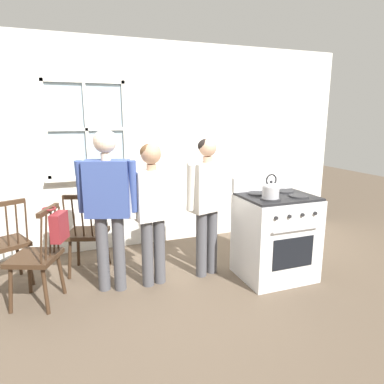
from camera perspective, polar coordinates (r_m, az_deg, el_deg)
ground_plane at (r=3.66m, az=-5.81°, el=-16.06°), size 16.00×16.00×0.00m
wall_back at (r=4.61m, az=-10.33°, el=7.20°), size 6.40×0.16×2.70m
chair_by_window at (r=3.55m, az=-24.44°, el=-10.05°), size 0.53×0.54×0.94m
chair_near_wall at (r=4.04m, az=-28.73°, el=-7.78°), size 0.55×0.54×0.94m
chair_center_cluster at (r=4.02m, az=-17.03°, el=-6.81°), size 0.53×0.51×0.94m
person_elderly_left at (r=3.42m, az=-13.87°, el=-0.44°), size 0.58×0.34×1.62m
person_teen_center at (r=3.49m, az=-6.65°, el=-1.67°), size 0.52×0.27×1.49m
person_adult_right at (r=3.69m, az=2.55°, el=-0.61°), size 0.56×0.32×1.52m
stove at (r=3.87m, az=13.68°, el=-7.06°), size 0.77×0.68×1.08m
kettle at (r=3.53m, az=13.01°, el=0.36°), size 0.21×0.17×0.25m
potted_plant at (r=4.51m, az=-14.62°, el=3.35°), size 0.13×0.13×0.26m
handbag at (r=3.34m, az=-21.30°, el=-5.30°), size 0.24×0.24×0.31m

